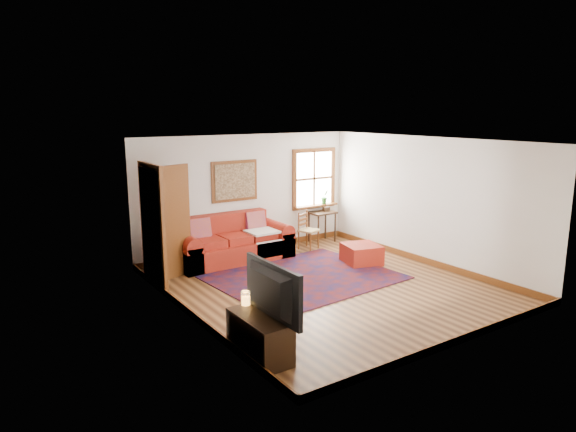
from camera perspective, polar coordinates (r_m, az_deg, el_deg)
ground at (r=8.99m, az=4.21°, el=-7.78°), size 5.50×5.50×0.00m
room_envelope at (r=8.60m, az=4.31°, el=2.67°), size 5.04×5.54×2.52m
window at (r=11.83m, az=3.06°, el=3.53°), size 1.18×0.20×1.38m
doorway at (r=9.18m, az=-13.68°, el=-0.74°), size 0.89×1.08×2.14m
framed_artwork at (r=10.70m, az=-5.94°, el=3.89°), size 1.05×0.07×0.85m
persian_rug at (r=9.40m, az=1.84°, el=-6.82°), size 3.30×2.73×0.02m
red_leather_sofa at (r=10.43m, az=-6.23°, el=-3.29°), size 2.37×0.98×0.93m
red_ottoman at (r=10.31m, az=8.17°, el=-4.20°), size 0.81×0.81×0.38m
side_table at (r=11.81m, az=3.82°, el=-0.11°), size 0.58×0.44×0.70m
ladder_back_chair at (r=11.23m, az=2.10°, el=-1.43°), size 0.49×0.48×0.83m
media_cabinet at (r=6.49m, az=-3.18°, el=-13.23°), size 0.43×0.96×0.53m
television at (r=6.19m, az=-2.64°, el=-8.44°), size 0.15×1.17×0.68m
candle_hurricane at (r=6.72m, az=-4.73°, el=-9.12°), size 0.12×0.12×0.18m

